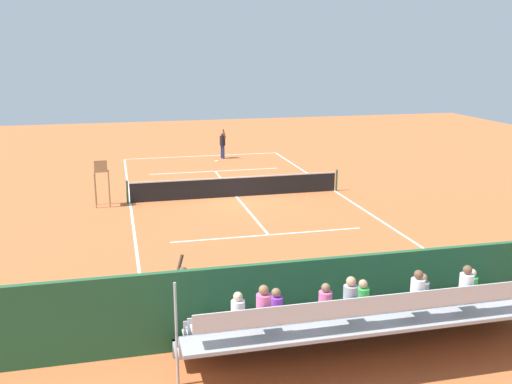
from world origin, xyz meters
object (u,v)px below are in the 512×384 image
Objects in this scene: tennis_racket at (216,161)px; line_judge at (184,291)px; umpire_chair at (101,178)px; tennis_player at (222,143)px; courtside_bench at (456,286)px; equipment_bag at (393,307)px; bleacher_stand at (370,318)px; tennis_net at (236,186)px; tennis_ball_near at (226,160)px.

line_judge is (4.64, 21.98, 1.00)m from tennis_racket.
tennis_player is at bearing -126.04° from umpire_chair.
courtside_bench is at bearing 95.73° from tennis_player.
tennis_player reaches higher than equipment_bag.
umpire_chair is 15.27m from equipment_bag.
courtside_bench is 1.99m from equipment_bag.
bleacher_stand is at bearing 147.71° from line_judge.
umpire_chair is at bearing -80.34° from line_judge.
courtside_bench is at bearing -176.23° from equipment_bag.
tennis_player reaches higher than tennis_net.
umpire_chair is at bearing 2.50° from tennis_net.
bleacher_stand reaches higher than line_judge.
tennis_player is 3.34× the size of tennis_racket.
umpire_chair is 16.22m from courtside_bench.
tennis_net is 4.81× the size of umpire_chair.
tennis_racket is (-0.68, -24.48, -0.99)m from bleacher_stand.
tennis_net is at bearing 82.35° from tennis_ball_near.
umpire_chair reaches higher than equipment_bag.
equipment_bag is 22.48m from tennis_racket.
equipment_bag is at bearing 120.46° from umpire_chair.
bleacher_stand is 25.28m from tennis_player.
bleacher_stand is 2.71m from equipment_bag.
tennis_net is 17.85× the size of tennis_racket.
tennis_net reaches higher than tennis_racket.
umpire_chair reaches higher than line_judge.
equipment_bag reaches higher than tennis_ball_near.
courtside_bench is 3.12× the size of tennis_racket.
tennis_racket is at bearing -126.07° from umpire_chair.
tennis_player reaches higher than tennis_racket.
tennis_net is at bearing -83.52° from equipment_bag.
umpire_chair is 12.06m from tennis_ball_near.
umpire_chair reaches higher than tennis_ball_near.
line_judge is (7.52, -0.35, 0.46)m from courtside_bench.
bleacher_stand is 5.03× the size of courtside_bench.
tennis_racket is at bearing 54.35° from tennis_player.
tennis_ball_near is 22.70m from line_judge.
bleacher_stand is 4.23× the size of umpire_chair.
bleacher_stand is at bearing 51.44° from equipment_bag.
equipment_bag is (1.95, 0.13, -0.38)m from courtside_bench.
tennis_racket is 0.30× the size of line_judge.
umpire_chair is at bearing 53.93° from tennis_racket.
tennis_ball_near is at bearing -103.45° from line_judge.
umpire_chair is (6.11, -15.15, 0.31)m from bleacher_stand.
umpire_chair is at bearing -59.54° from equipment_bag.
bleacher_stand reaches higher than equipment_bag.
tennis_player is (-1.15, -9.83, 0.51)m from tennis_net.
tennis_ball_near is at bearing -84.28° from courtside_bench.
tennis_ball_near is (0.29, -22.54, -0.15)m from equipment_bag.
umpire_chair is 32.42× the size of tennis_ball_near.
tennis_player is 23.34m from line_judge.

